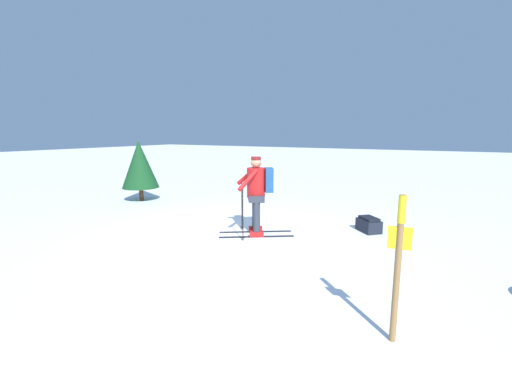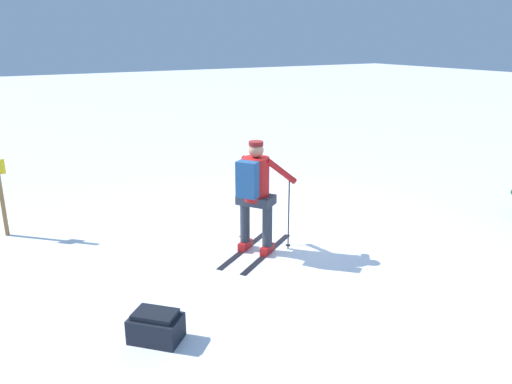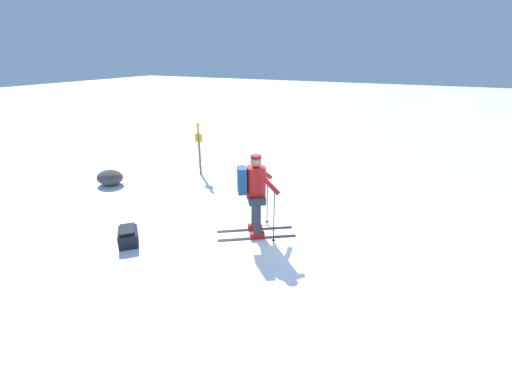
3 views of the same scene
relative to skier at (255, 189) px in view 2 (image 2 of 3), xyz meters
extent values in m
plane|color=white|center=(-0.49, -0.39, -1.01)|extent=(80.00, 80.00, 0.00)
cube|color=black|center=(0.08, -0.17, -1.00)|extent=(1.40, 0.98, 0.01)
cube|color=red|center=(0.08, -0.17, -0.94)|extent=(0.31, 0.26, 0.12)
cylinder|color=#2D333D|center=(0.08, -0.17, -0.52)|extent=(0.15, 0.15, 0.71)
cube|color=black|center=(-0.12, 0.14, -1.00)|extent=(1.40, 0.98, 0.01)
cube|color=red|center=(-0.12, 0.14, -0.94)|extent=(0.31, 0.26, 0.12)
cylinder|color=#2D333D|center=(-0.12, 0.14, -0.52)|extent=(0.15, 0.15, 0.71)
cube|color=#2D333D|center=(-0.02, -0.01, -0.17)|extent=(0.57, 0.62, 0.14)
cylinder|color=red|center=(-0.02, -0.01, 0.15)|extent=(0.39, 0.39, 0.64)
sphere|color=tan|center=(-0.02, -0.01, 0.59)|extent=(0.22, 0.22, 0.22)
cylinder|color=maroon|center=(-0.02, -0.01, 0.68)|extent=(0.21, 0.21, 0.06)
cube|color=navy|center=(0.21, 0.14, 0.21)|extent=(0.31, 0.34, 0.52)
cylinder|color=black|center=(-0.04, -0.52, -0.43)|extent=(0.02, 0.02, 1.15)
cylinder|color=black|center=(-0.04, -0.52, -0.95)|extent=(0.07, 0.07, 0.01)
cylinder|color=red|center=(0.00, -0.39, 0.26)|extent=(0.26, 0.52, 0.44)
cylinder|color=black|center=(-0.50, 0.16, -0.43)|extent=(0.02, 0.02, 1.15)
cylinder|color=black|center=(-0.50, 0.16, -0.95)|extent=(0.07, 0.07, 0.01)
cylinder|color=red|center=(-0.35, 0.15, 0.26)|extent=(0.52, 0.12, 0.44)
cube|color=black|center=(2.10, 1.46, -0.87)|extent=(0.64, 0.64, 0.28)
cube|color=black|center=(2.10, 1.46, -0.70)|extent=(0.53, 0.53, 0.06)
cylinder|color=olive|center=(3.22, -2.67, -0.20)|extent=(0.07, 0.07, 1.62)
camera|label=1|loc=(3.62, -6.35, 1.24)|focal=24.00mm
camera|label=2|loc=(3.55, 6.07, 2.16)|focal=35.00mm
camera|label=3|loc=(-2.82, 5.69, 2.54)|focal=24.00mm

